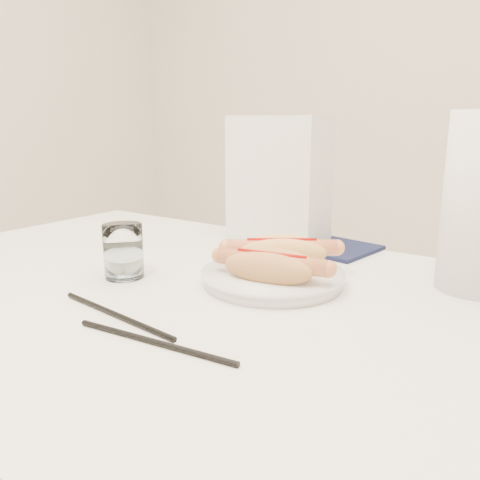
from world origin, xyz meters
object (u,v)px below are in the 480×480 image
Objects in this scene: hotdog_right at (271,267)px; napkin_box at (279,180)px; hotdog_left at (281,252)px; plate at (273,279)px; table at (181,320)px; water_glass at (123,251)px.

hotdog_right is 0.67× the size of napkin_box.
hotdog_left is at bearing 99.48° from hotdog_right.
hotdog_left is 0.63× the size of napkin_box.
napkin_box is at bearing 118.73° from plate.
hotdog_right is 0.34m from napkin_box.
plate is 0.05m from hotdog_right.
table is at bearing -162.62° from hotdog_left.
water_glass reaches higher than hotdog_right.
hotdog_left reaches higher than hotdog_right.
hotdog_left is (0.11, 0.14, 0.10)m from table.
napkin_box is (0.09, 0.36, 0.09)m from water_glass.
table is 6.77× the size of hotdog_right.
hotdog_left is 0.08m from hotdog_right.
hotdog_right is 1.96× the size of water_glass.
plate is at bearing 37.99° from table.
napkin_box reaches higher than table.
hotdog_right is at bearing -61.57° from napkin_box.
hotdog_right is 0.25m from water_glass.
plate is at bearing -61.38° from napkin_box.
water_glass is at bearing -172.06° from hotdog_right.
water_glass is 0.38m from napkin_box.
plate is (0.12, 0.09, 0.07)m from table.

